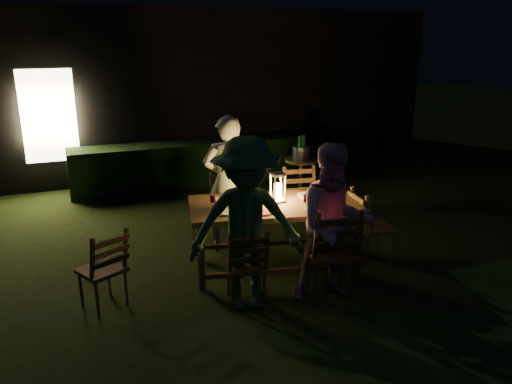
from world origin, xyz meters
name	(u,v)px	position (x,y,z in m)	size (l,w,h in m)	color
garden_envelope	(180,87)	(-0.01, 6.15, 1.58)	(40.00, 40.00, 3.20)	black
dining_table	(274,210)	(-0.42, -0.15, 0.73)	(2.11, 1.35, 0.81)	#4B2A19
chair_near_left	(246,279)	(-1.02, -0.81, 0.27)	(0.48, 0.50, 0.90)	#4B2A19
chair_near_right	(330,268)	(-0.14, -1.00, 0.32)	(0.59, 0.61, 1.07)	#4B2A19
chair_far_left	(229,224)	(-0.70, 0.70, 0.30)	(0.52, 0.55, 0.99)	#4B2A19
chair_far_right	(302,219)	(0.28, 0.49, 0.31)	(0.54, 0.56, 1.02)	#4B2A19
chair_end	(372,239)	(0.79, -0.41, 0.29)	(0.50, 0.47, 0.95)	#4B2A19
chair_spare	(104,283)	(-2.39, -0.36, 0.27)	(0.55, 0.56, 0.90)	#4B2A19
person_house_side	(228,182)	(-0.69, 0.74, 0.87)	(0.63, 0.41, 1.73)	beige
person_opp_right	(334,224)	(-0.15, -1.05, 0.84)	(0.81, 0.63, 1.67)	#B57CA2
person_opp_left	(247,225)	(-1.03, -0.86, 0.89)	(1.14, 0.66, 1.77)	#2C5934
lantern	(278,189)	(-0.36, -0.11, 0.97)	(0.16, 0.16, 0.35)	white
plate_far_left	(225,200)	(-0.91, 0.18, 0.82)	(0.25, 0.25, 0.01)	white
plate_near_left	(230,212)	(-1.00, -0.25, 0.82)	(0.25, 0.25, 0.01)	white
plate_far_right	(307,195)	(0.07, -0.03, 0.82)	(0.25, 0.25, 0.01)	white
plate_near_right	(317,207)	(-0.02, -0.46, 0.82)	(0.25, 0.25, 0.01)	white
wineglass_a	(245,191)	(-0.65, 0.19, 0.90)	(0.06, 0.06, 0.18)	#59070F
wineglass_b	(213,203)	(-1.15, -0.12, 0.90)	(0.06, 0.06, 0.18)	#59070F
wineglass_c	(306,202)	(-0.18, -0.49, 0.90)	(0.06, 0.06, 0.18)	#59070F
wineglass_d	(322,189)	(0.23, -0.10, 0.90)	(0.06, 0.06, 0.18)	#59070F
wineglass_e	(271,205)	(-0.58, -0.42, 0.90)	(0.06, 0.06, 0.18)	silver
bottle_table	(253,193)	(-0.66, -0.10, 0.95)	(0.07, 0.07, 0.28)	#0F471E
napkin_left	(267,213)	(-0.63, -0.43, 0.82)	(0.18, 0.14, 0.01)	red
napkin_right	(328,209)	(0.06, -0.56, 0.82)	(0.18, 0.14, 0.01)	red
phone	(224,215)	(-1.09, -0.32, 0.82)	(0.14, 0.07, 0.01)	black
side_table	(301,164)	(1.03, 2.05, 0.64)	(0.54, 0.54, 0.73)	brown
ice_bucket	(301,153)	(1.03, 2.05, 0.84)	(0.30, 0.30, 0.22)	#A5A8AD
bottle_bucket_a	(300,150)	(0.98, 2.01, 0.89)	(0.07, 0.07, 0.32)	#0F471E
bottle_bucket_b	(303,149)	(1.08, 2.09, 0.89)	(0.07, 0.07, 0.32)	#0F471E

